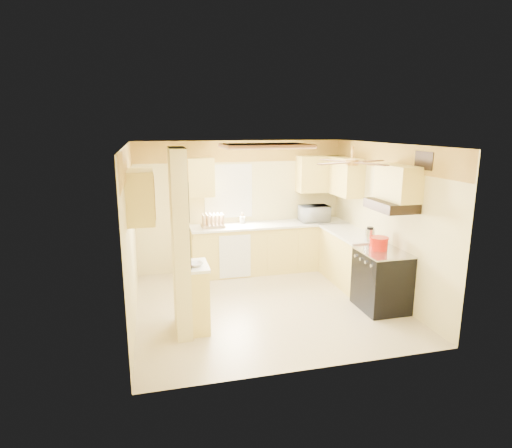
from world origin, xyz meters
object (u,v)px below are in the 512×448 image
object	(u,v)px
dutch_oven	(379,243)
microwave	(314,213)
kettle	(370,235)
stove	(382,280)
bowl	(196,264)

from	to	relation	value
dutch_oven	microwave	bearing A→B (deg)	97.28
microwave	kettle	world-z (taller)	microwave
stove	microwave	world-z (taller)	microwave
bowl	dutch_oven	distance (m)	2.82
stove	bowl	bearing A→B (deg)	-178.78
bowl	dutch_oven	world-z (taller)	dutch_oven
microwave	bowl	distance (m)	3.38
microwave	kettle	size ratio (longest dim) A/B	2.31
dutch_oven	kettle	bearing A→B (deg)	82.69
microwave	kettle	bearing A→B (deg)	101.25
stove	kettle	size ratio (longest dim) A/B	3.79
stove	dutch_oven	size ratio (longest dim) A/B	3.12
stove	microwave	xyz separation A→B (m)	(-0.27, 2.14, 0.63)
bowl	microwave	bearing A→B (deg)	40.70
kettle	bowl	bearing A→B (deg)	-169.01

